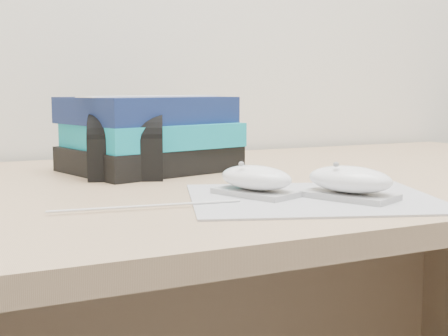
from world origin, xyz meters
name	(u,v)px	position (x,y,z in m)	size (l,w,h in m)	color
desk	(220,304)	(0.00, 1.64, 0.50)	(1.60, 0.80, 0.73)	tan
mousepad	(313,198)	(0.01, 1.36, 0.73)	(0.32, 0.25, 0.00)	gray
mouse_rear	(256,180)	(-0.06, 1.41, 0.75)	(0.10, 0.13, 0.05)	#ADADB0
mouse_front	(350,182)	(0.04, 1.33, 0.75)	(0.11, 0.13, 0.05)	#A6A6A8
usb_cable	(148,206)	(-0.21, 1.39, 0.73)	(0.00, 0.00, 0.24)	white
book_stack	(149,134)	(-0.10, 1.73, 0.79)	(0.31, 0.28, 0.13)	black
pouch	(127,148)	(-0.16, 1.65, 0.78)	(0.14, 0.12, 0.10)	black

